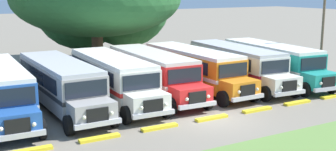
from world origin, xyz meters
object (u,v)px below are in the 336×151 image
Objects in this scene: parked_bus_slot_4 at (194,67)px; parked_bus_slot_5 at (237,64)px; utility_pole at (323,28)px; parked_bus_slot_2 at (113,76)px; parked_bus_slot_3 at (153,71)px; parked_bus_slot_0 at (0,89)px; parked_bus_slot_1 at (61,82)px; parked_bus_slot_6 at (273,61)px.

parked_bus_slot_4 is 3.53m from parked_bus_slot_5.
utility_pole is at bearing 80.19° from parked_bus_slot_4.
parked_bus_slot_5 is (9.74, -0.17, 0.00)m from parked_bus_slot_2.
parked_bus_slot_3 is 6.78m from parked_bus_slot_5.
parked_bus_slot_3 is at bearing 97.50° from parked_bus_slot_2.
parked_bus_slot_0 is at bearing -86.13° from parked_bus_slot_3.
parked_bus_slot_1 is 3.35m from parked_bus_slot_2.
parked_bus_slot_3 is (2.98, 0.30, 0.00)m from parked_bus_slot_2.
parked_bus_slot_0 is at bearing -88.37° from parked_bus_slot_2.
utility_pole is (10.93, -1.71, 2.36)m from parked_bus_slot_4.
utility_pole is at bearing 83.55° from parked_bus_slot_6.
parked_bus_slot_0 is 1.00× the size of parked_bus_slot_4.
parked_bus_slot_6 is 4.98m from utility_pole.
parked_bus_slot_2 is (6.76, -0.01, 0.00)m from parked_bus_slot_0.
parked_bus_slot_0 and parked_bus_slot_5 have the same top height.
parked_bus_slot_4 is at bearing 91.27° from parked_bus_slot_3.
parked_bus_slot_2 is at bearing 175.16° from utility_pole.
utility_pole reaches higher than parked_bus_slot_6.
parked_bus_slot_3 is 3.26m from parked_bus_slot_4.
parked_bus_slot_4 is 0.99× the size of parked_bus_slot_5.
parked_bus_slot_3 is 1.47× the size of utility_pole.
parked_bus_slot_2 is 3.00m from parked_bus_slot_3.
parked_bus_slot_4 is at bearing 92.96° from parked_bus_slot_0.
parked_bus_slot_3 is at bearing 93.61° from parked_bus_slot_0.
parked_bus_slot_1 is at bearing 176.27° from utility_pole.
parked_bus_slot_0 is 9.74m from parked_bus_slot_3.
parked_bus_slot_2 is at bearing -86.97° from parked_bus_slot_5.
parked_bus_slot_1 is 1.00× the size of parked_bus_slot_4.
parked_bus_slot_0 is 0.99× the size of parked_bus_slot_5.
parked_bus_slot_2 is 1.47× the size of utility_pole.
utility_pole is (7.43, -1.28, 2.36)m from parked_bus_slot_5.
utility_pole reaches higher than parked_bus_slot_0.
utility_pole reaches higher than parked_bus_slot_2.
parked_bus_slot_5 and parked_bus_slot_6 have the same top height.
parked_bus_slot_1 and parked_bus_slot_5 have the same top height.
parked_bus_slot_5 is at bearing 82.14° from parked_bus_slot_4.
parked_bus_slot_0 is 3.41m from parked_bus_slot_1.
parked_bus_slot_0 is 1.00× the size of parked_bus_slot_1.
parked_bus_slot_6 is at bearing 89.08° from parked_bus_slot_2.
parked_bus_slot_2 and parked_bus_slot_6 have the same top height.
parked_bus_slot_4 is at bearing -92.89° from parked_bus_slot_5.
parked_bus_slot_6 is (16.23, -0.47, 0.00)m from parked_bus_slot_1.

